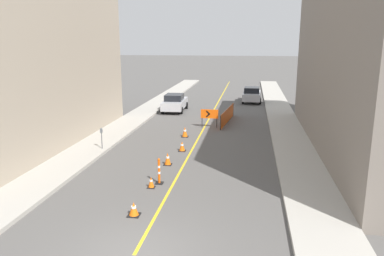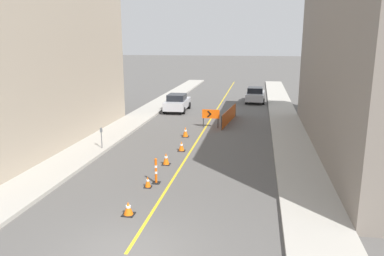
# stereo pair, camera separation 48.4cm
# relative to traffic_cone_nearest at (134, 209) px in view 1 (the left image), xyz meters

# --- Properties ---
(ground_plane) EXTENTS (300.00, 300.00, 0.00)m
(ground_plane) POSITION_rel_traffic_cone_nearest_xyz_m (0.81, -2.55, -0.26)
(ground_plane) COLOR #565451
(lane_stripe) EXTENTS (0.12, 49.31, 0.01)m
(lane_stripe) POSITION_rel_traffic_cone_nearest_xyz_m (0.81, 22.10, -0.25)
(lane_stripe) COLOR gold
(lane_stripe) RESTS_ON ground_plane
(sidewalk_left) EXTENTS (2.38, 49.31, 0.18)m
(sidewalk_left) POSITION_rel_traffic_cone_nearest_xyz_m (-5.18, 22.10, -0.17)
(sidewalk_left) COLOR #ADA89E
(sidewalk_left) RESTS_ON ground_plane
(sidewalk_right) EXTENTS (2.38, 49.31, 0.18)m
(sidewalk_right) POSITION_rel_traffic_cone_nearest_xyz_m (6.81, 22.10, -0.17)
(sidewalk_right) COLOR #ADA89E
(sidewalk_right) RESTS_ON ground_plane
(building_facade_left) EXTENTS (6.00, 17.52, 11.58)m
(building_facade_left) POSITION_rel_traffic_cone_nearest_xyz_m (-9.37, 8.40, 5.54)
(building_facade_left) COLOR tan
(building_facade_left) RESTS_ON ground_plane
(building_facade_right) EXTENTS (6.00, 20.76, 10.67)m
(building_facade_right) POSITION_rel_traffic_cone_nearest_xyz_m (10.99, 10.22, 5.08)
(building_facade_right) COLOR slate
(building_facade_right) RESTS_ON ground_plane
(traffic_cone_nearest) EXTENTS (0.45, 0.45, 0.52)m
(traffic_cone_nearest) POSITION_rel_traffic_cone_nearest_xyz_m (0.00, 0.00, 0.00)
(traffic_cone_nearest) COLOR black
(traffic_cone_nearest) RESTS_ON ground_plane
(traffic_cone_second) EXTENTS (0.33, 0.33, 0.51)m
(traffic_cone_second) POSITION_rel_traffic_cone_nearest_xyz_m (-0.06, 2.72, -0.01)
(traffic_cone_second) COLOR black
(traffic_cone_second) RESTS_ON ground_plane
(traffic_cone_third) EXTENTS (0.42, 0.42, 0.65)m
(traffic_cone_third) POSITION_rel_traffic_cone_nearest_xyz_m (-0.02, 5.89, 0.06)
(traffic_cone_third) COLOR black
(traffic_cone_third) RESTS_ON ground_plane
(traffic_cone_fourth) EXTENTS (0.42, 0.42, 0.59)m
(traffic_cone_fourth) POSITION_rel_traffic_cone_nearest_xyz_m (0.27, 8.47, 0.04)
(traffic_cone_fourth) COLOR black
(traffic_cone_fourth) RESTS_ON ground_plane
(traffic_cone_fifth) EXTENTS (0.46, 0.46, 0.69)m
(traffic_cone_fifth) POSITION_rel_traffic_cone_nearest_xyz_m (-0.14, 11.76, 0.08)
(traffic_cone_fifth) COLOR black
(traffic_cone_fifth) RESTS_ON ground_plane
(delineator_post_front) EXTENTS (0.35, 0.35, 1.20)m
(delineator_post_front) POSITION_rel_traffic_cone_nearest_xyz_m (0.17, 3.26, 0.26)
(delineator_post_front) COLOR black
(delineator_post_front) RESTS_ON ground_plane
(arrow_barricade_primary) EXTENTS (1.30, 0.09, 1.37)m
(arrow_barricade_primary) POSITION_rel_traffic_cone_nearest_xyz_m (1.19, 14.78, 0.73)
(arrow_barricade_primary) COLOR #EF560C
(arrow_barricade_primary) RESTS_ON ground_plane
(safety_mesh_fence) EXTENTS (0.70, 5.61, 1.09)m
(safety_mesh_fence) POSITION_rel_traffic_cone_nearest_xyz_m (2.40, 16.79, 0.29)
(safety_mesh_fence) COLOR #EF560C
(safety_mesh_fence) RESTS_ON ground_plane
(parked_car_curb_near) EXTENTS (1.95, 4.34, 1.59)m
(parked_car_curb_near) POSITION_rel_traffic_cone_nearest_xyz_m (-2.69, 20.86, 0.54)
(parked_car_curb_near) COLOR #B7B7BC
(parked_car_curb_near) RESTS_ON ground_plane
(parked_car_curb_mid) EXTENTS (1.95, 4.35, 1.59)m
(parked_car_curb_mid) POSITION_rel_traffic_cone_nearest_xyz_m (4.28, 27.18, 0.54)
(parked_car_curb_mid) COLOR #B7B7BC
(parked_car_curb_mid) RESTS_ON ground_plane
(parking_meter_near_curb) EXTENTS (0.12, 0.11, 1.24)m
(parking_meter_near_curb) POSITION_rel_traffic_cone_nearest_xyz_m (-4.35, 7.66, 0.80)
(parking_meter_near_curb) COLOR #4C4C51
(parking_meter_near_curb) RESTS_ON sidewalk_left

